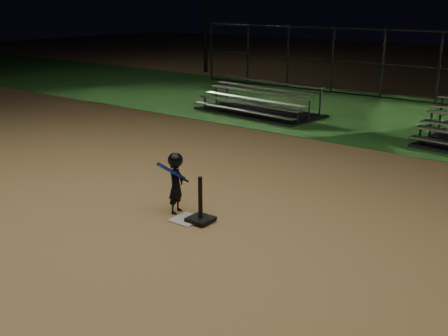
% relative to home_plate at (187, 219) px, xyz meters
% --- Properties ---
extents(ground, '(80.00, 80.00, 0.00)m').
position_rel_home_plate_xyz_m(ground, '(0.00, 0.00, -0.01)').
color(ground, '#A6814B').
rests_on(ground, ground).
extents(grass_strip, '(60.00, 8.00, 0.01)m').
position_rel_home_plate_xyz_m(grass_strip, '(0.00, 10.00, -0.01)').
color(grass_strip, '#20531B').
rests_on(grass_strip, ground).
extents(home_plate, '(0.45, 0.45, 0.02)m').
position_rel_home_plate_xyz_m(home_plate, '(0.00, 0.00, 0.00)').
color(home_plate, beige).
rests_on(home_plate, ground).
extents(batting_tee, '(0.38, 0.38, 0.75)m').
position_rel_home_plate_xyz_m(batting_tee, '(0.23, 0.08, 0.15)').
color(batting_tee, black).
rests_on(batting_tee, home_plate).
extents(child_batter, '(0.40, 0.62, 1.05)m').
position_rel_home_plate_xyz_m(child_batter, '(-0.36, 0.15, 0.55)').
color(child_batter, black).
rests_on(child_batter, ground).
extents(bleacher_left, '(4.15, 2.32, 0.97)m').
position_rel_home_plate_xyz_m(bleacher_left, '(-3.97, 7.94, 0.19)').
color(bleacher_left, '#A7A7AB').
rests_on(bleacher_left, ground).
extents(backstop_fence, '(20.08, 0.08, 2.50)m').
position_rel_home_plate_xyz_m(backstop_fence, '(0.00, 13.00, 1.24)').
color(backstop_fence, '#38383D').
rests_on(backstop_fence, ground).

